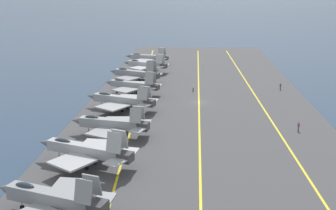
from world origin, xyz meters
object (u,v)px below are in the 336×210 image
object	(u,v)px
parked_jet_eighth	(148,57)
parked_jet_fourth	(121,100)
parked_jet_fifth	(133,85)
crew_blue_vest	(280,86)
parked_jet_seventh	(146,64)
parked_jet_third	(111,124)
parked_jet_sixth	(135,74)
parked_jet_second	(86,150)
crew_white_vest	(193,87)
parked_jet_nearest	(51,198)
crew_purple_vest	(299,126)

from	to	relation	value
parked_jet_eighth	parked_jet_fourth	bearing A→B (deg)	-179.37
parked_jet_fourth	parked_jet_fifth	xyz separation A→B (m)	(13.55, -0.56, 0.21)
crew_blue_vest	parked_jet_seventh	bearing A→B (deg)	61.99
parked_jet_third	parked_jet_fourth	bearing A→B (deg)	3.31
parked_jet_third	parked_jet_eighth	size ratio (longest dim) A/B	0.95
parked_jet_eighth	crew_blue_vest	xyz separation A→B (m)	(-35.95, -39.39, -1.21)
parked_jet_sixth	parked_jet_third	bearing A→B (deg)	-177.54
parked_jet_third	parked_jet_fifth	size ratio (longest dim) A/B	0.99
parked_jet_eighth	crew_blue_vest	world-z (taller)	parked_jet_eighth
parked_jet_second	parked_jet_fourth	xyz separation A→B (m)	(29.96, -0.24, -0.32)
crew_blue_vest	crew_white_vest	bearing A→B (deg)	96.96
parked_jet_fifth	parked_jet_eighth	bearing A→B (deg)	1.55
parked_jet_sixth	crew_white_vest	bearing A→B (deg)	-118.74
parked_jet_third	parked_jet_eighth	world-z (taller)	parked_jet_third
parked_jet_fourth	parked_jet_seventh	size ratio (longest dim) A/B	1.11
parked_jet_seventh	crew_white_vest	xyz separation A→B (m)	(-23.13, -15.15, -1.54)
parked_jet_nearest	parked_jet_seventh	bearing A→B (deg)	-0.80
parked_jet_sixth	crew_blue_vest	size ratio (longest dim) A/B	8.89
parked_jet_nearest	parked_jet_eighth	distance (m)	101.97
parked_jet_sixth	crew_white_vest	size ratio (longest dim) A/B	9.00
crew_purple_vest	crew_blue_vest	size ratio (longest dim) A/B	1.02
crew_purple_vest	crew_blue_vest	world-z (taller)	crew_purple_vest
parked_jet_fifth	crew_white_vest	size ratio (longest dim) A/B	8.57
parked_jet_third	crew_purple_vest	distance (m)	35.38
parked_jet_fifth	parked_jet_eighth	distance (m)	43.88
parked_jet_third	parked_jet_fourth	world-z (taller)	parked_jet_third
parked_jet_second	crew_blue_vest	size ratio (longest dim) A/B	9.25
parked_jet_nearest	crew_blue_vest	distance (m)	76.90
parked_jet_second	parked_jet_eighth	bearing A→B (deg)	0.26
parked_jet_nearest	crew_white_vest	distance (m)	65.31
parked_jet_second	parked_jet_seventh	world-z (taller)	parked_jet_second
parked_jet_second	parked_jet_seventh	bearing A→B (deg)	-0.65
parked_jet_eighth	parked_jet_seventh	bearing A→B (deg)	-175.61
parked_jet_fourth	crew_white_vest	world-z (taller)	parked_jet_fourth
parked_jet_sixth	parked_jet_nearest	bearing A→B (deg)	-179.76
parked_jet_nearest	parked_jet_fourth	xyz separation A→B (m)	(44.56, -0.64, -0.06)
parked_jet_seventh	parked_jet_eighth	xyz separation A→B (m)	(15.63, 1.20, -0.32)
parked_jet_second	parked_jet_eighth	xyz separation A→B (m)	(87.37, 0.39, -0.46)
parked_jet_sixth	crew_purple_vest	xyz separation A→B (m)	(-39.26, -36.90, -1.43)
parked_jet_nearest	crew_purple_vest	size ratio (longest dim) A/B	8.33
crew_white_vest	crew_purple_vest	xyz separation A→B (m)	(-30.12, -20.24, 0.04)
parked_jet_seventh	crew_blue_vest	bearing A→B (deg)	-118.01
crew_purple_vest	parked_jet_eighth	bearing A→B (deg)	27.97
parked_jet_third	crew_white_vest	distance (m)	38.16
parked_jet_nearest	crew_white_vest	xyz separation A→B (m)	(63.22, -16.36, -1.43)
parked_jet_eighth	parked_jet_fifth	bearing A→B (deg)	-178.45
parked_jet_second	parked_jet_fourth	bearing A→B (deg)	-0.47
parked_jet_sixth	parked_jet_eighth	world-z (taller)	parked_jet_sixth
parked_jet_nearest	crew_blue_vest	world-z (taller)	parked_jet_nearest
parked_jet_fifth	parked_jet_third	bearing A→B (deg)	-179.24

